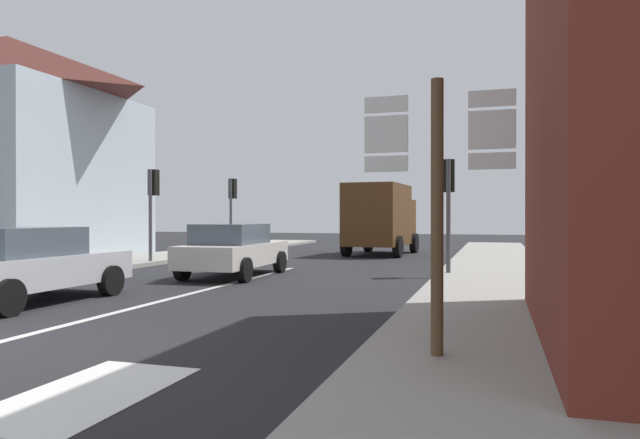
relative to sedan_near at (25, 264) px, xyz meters
The scene contains 13 objects.
ground_plane 7.05m from the sedan_near, 70.40° to the left, with size 80.00×80.00×0.00m, color #232326.
sidewalk_right 9.80m from the sedan_near, 28.11° to the left, with size 2.97×44.00×0.14m, color gray.
sidewalk_left 6.09m from the sedan_near, 130.39° to the left, with size 2.97×44.00×0.14m, color gray.
lane_centre_stripe 3.59m from the sedan_near, 47.94° to the left, with size 0.16×12.00×0.01m, color silver.
lane_turn_arrow 6.69m from the sedan_near, 41.38° to the right, with size 1.20×2.20×0.01m, color silver.
clapboard_house_left 13.68m from the sedan_near, 136.76° to the left, with size 8.80×8.94×8.74m.
sedan_near is the anchor object (origin of this frame).
sedan_far 5.95m from the sedan_near, 73.73° to the left, with size 2.06×4.25×1.47m.
delivery_truck 16.36m from the sedan_near, 76.27° to the left, with size 2.74×5.12×3.05m.
route_sign_post 8.49m from the sedan_near, 16.88° to the right, with size 1.66×0.14×3.20m.
traffic_light_near_left 9.09m from the sedan_near, 107.84° to the left, with size 0.30×0.49×3.31m.
traffic_light_far_left 15.16m from the sedan_near, 100.47° to the left, with size 0.30×0.49×3.39m.
traffic_light_near_right 10.54m from the sedan_near, 44.39° to the left, with size 0.30×0.49×3.25m.
Camera 1 is at (6.31, -5.52, 1.68)m, focal length 32.27 mm.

